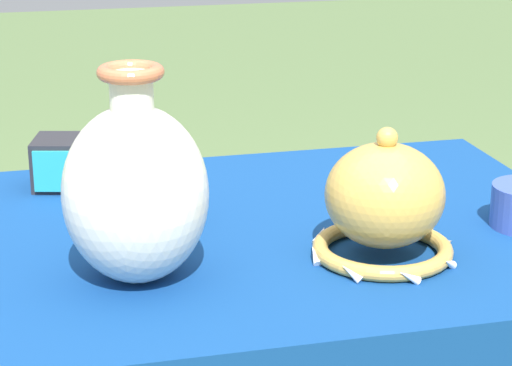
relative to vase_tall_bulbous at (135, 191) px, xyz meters
name	(u,v)px	position (x,y,z in m)	size (l,w,h in m)	color
display_table	(203,284)	(0.11, 0.13, -0.20)	(1.18, 0.74, 0.74)	#38383D
vase_tall_bulbous	(135,191)	(0.00, 0.00, 0.00)	(0.19, 0.19, 0.29)	white
vase_dome_bell	(384,205)	(0.34, -0.01, -0.05)	(0.21, 0.21, 0.19)	gold
mosaic_tile_box	(72,163)	(-0.06, 0.40, -0.08)	(0.14, 0.12, 0.08)	#232328
jar_round_charcoal	(153,182)	(0.05, 0.21, -0.06)	(0.09, 0.09, 0.13)	#2D2D33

